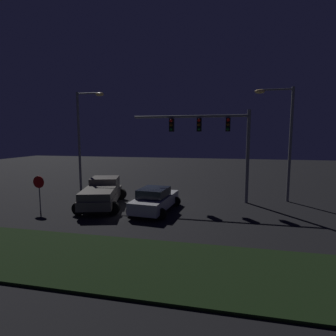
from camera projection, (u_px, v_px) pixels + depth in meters
ground_plane at (147, 207)px, 17.44m from camera, size 80.00×80.00×0.00m
grass_median at (91, 258)px, 10.02m from camera, size 24.55×4.26×0.10m
pickup_truck at (102, 191)px, 17.69m from camera, size 3.81×5.74×1.80m
car_sedan at (155, 200)px, 16.43m from camera, size 2.79×4.57×1.51m
traffic_signal_gantry at (213, 133)px, 18.54m from camera, size 8.32×0.56×6.50m
street_lamp_left at (84, 130)px, 22.21m from camera, size 2.49×0.44×8.38m
street_lamp_right at (283, 130)px, 18.50m from camera, size 2.65×0.44×8.09m
stop_sign at (39, 187)px, 16.41m from camera, size 0.76×0.08×2.23m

